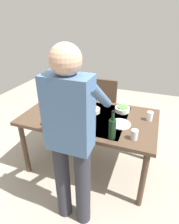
% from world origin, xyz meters
% --- Properties ---
extents(ground_plane, '(6.00, 6.00, 0.00)m').
position_xyz_m(ground_plane, '(0.00, 0.00, 0.00)').
color(ground_plane, '#9E9384').
extents(dining_table, '(1.56, 0.90, 0.77)m').
position_xyz_m(dining_table, '(0.00, 0.00, 0.69)').
color(dining_table, '#4C3828').
rests_on(dining_table, ground_plane).
extents(chair_near, '(0.40, 0.40, 0.91)m').
position_xyz_m(chair_near, '(0.08, -0.83, 0.53)').
color(chair_near, '#352114').
rests_on(chair_near, ground_plane).
extents(person_server, '(0.42, 0.61, 1.69)m').
position_xyz_m(person_server, '(-0.10, 0.71, 0.96)').
color(person_server, '#2D2D38').
rests_on(person_server, ground_plane).
extents(wine_bottle, '(0.07, 0.07, 0.30)m').
position_xyz_m(wine_bottle, '(-0.36, 0.34, 0.88)').
color(wine_bottle, black).
rests_on(wine_bottle, dining_table).
extents(wine_glass_left, '(0.07, 0.07, 0.15)m').
position_xyz_m(wine_glass_left, '(0.33, 0.36, 0.87)').
color(wine_glass_left, white).
rests_on(wine_glass_left, dining_table).
extents(wine_glass_right, '(0.07, 0.07, 0.15)m').
position_xyz_m(wine_glass_right, '(0.16, -0.05, 0.87)').
color(wine_glass_right, white).
rests_on(wine_glass_right, dining_table).
extents(water_cup_near_left, '(0.07, 0.07, 0.10)m').
position_xyz_m(water_cup_near_left, '(-0.56, 0.29, 0.82)').
color(water_cup_near_left, silver).
rests_on(water_cup_near_left, dining_table).
extents(water_cup_near_right, '(0.07, 0.07, 0.10)m').
position_xyz_m(water_cup_near_right, '(-0.67, -0.13, 0.82)').
color(water_cup_near_right, silver).
rests_on(water_cup_near_right, dining_table).
extents(serving_bowl_pasta, '(0.30, 0.30, 0.07)m').
position_xyz_m(serving_bowl_pasta, '(0.03, 0.21, 0.80)').
color(serving_bowl_pasta, white).
rests_on(serving_bowl_pasta, dining_table).
extents(side_bowl_salad, '(0.18, 0.18, 0.07)m').
position_xyz_m(side_bowl_salad, '(-0.34, -0.24, 0.80)').
color(side_bowl_salad, white).
rests_on(side_bowl_salad, dining_table).
extents(side_bowl_bread, '(0.16, 0.16, 0.07)m').
position_xyz_m(side_bowl_bread, '(-0.02, -0.10, 0.80)').
color(side_bowl_bread, white).
rests_on(side_bowl_bread, dining_table).
extents(dinner_plate_near, '(0.23, 0.23, 0.01)m').
position_xyz_m(dinner_plate_near, '(0.52, -0.01, 0.77)').
color(dinner_plate_near, white).
rests_on(dinner_plate_near, dining_table).
extents(dinner_plate_far, '(0.23, 0.23, 0.01)m').
position_xyz_m(dinner_plate_far, '(-0.38, 0.07, 0.77)').
color(dinner_plate_far, white).
rests_on(dinner_plate_far, dining_table).
extents(table_knife, '(0.05, 0.20, 0.00)m').
position_xyz_m(table_knife, '(0.09, -0.28, 0.77)').
color(table_knife, silver).
rests_on(table_knife, dining_table).
extents(table_fork, '(0.02, 0.18, 0.00)m').
position_xyz_m(table_fork, '(0.35, -0.30, 0.77)').
color(table_fork, silver).
rests_on(table_fork, dining_table).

